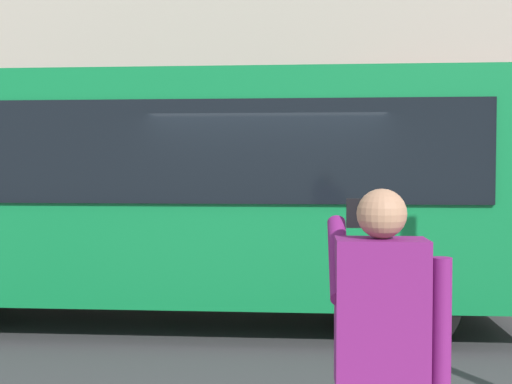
# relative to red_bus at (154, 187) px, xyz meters

# --- Properties ---
(ground_plane) EXTENTS (60.00, 60.00, 0.00)m
(ground_plane) POSITION_rel_red_bus_xyz_m (-1.49, 0.44, -1.68)
(ground_plane) COLOR #38383A
(red_bus) EXTENTS (9.05, 2.54, 3.08)m
(red_bus) POSITION_rel_red_bus_xyz_m (0.00, 0.00, 0.00)
(red_bus) COLOR #0F7238
(red_bus) RESTS_ON ground_plane
(pedestrian_photographer) EXTENTS (0.53, 0.52, 1.70)m
(pedestrian_photographer) POSITION_rel_red_bus_xyz_m (-2.23, 5.19, -0.54)
(pedestrian_photographer) COLOR #2D2D33
(pedestrian_photographer) RESTS_ON sidewalk_curb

